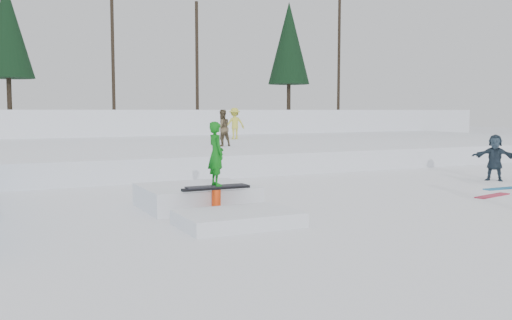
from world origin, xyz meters
name	(u,v)px	position (x,y,z in m)	size (l,w,h in m)	color
ground	(275,217)	(0.00, 0.00, 0.00)	(120.00, 120.00, 0.00)	white
snow_berm	(72,127)	(0.00, 30.00, 1.20)	(60.00, 14.00, 2.40)	white
snow_midrise	(117,152)	(0.00, 16.00, 0.40)	(50.00, 18.00, 0.80)	white
treeline	(165,38)	(6.18, 28.28, 7.45)	(40.24, 4.22, 10.50)	black
walker_olive	(222,128)	(3.71, 11.97, 1.60)	(0.78, 0.61, 1.60)	brown
walker_ygreen	(235,123)	(6.72, 17.42, 1.65)	(1.10, 0.63, 1.71)	gold
spectator_dark	(495,158)	(9.74, 2.63, 0.78)	(1.45, 0.46, 1.56)	#22313E
loose_board_red	(492,196)	(6.86, 0.14, 0.01)	(1.40, 0.28, 0.03)	#B02941
loose_board_teal	(503,188)	(8.35, 1.06, 0.01)	(1.40, 0.28, 0.03)	#1E6999
jib_rail_feature	(207,199)	(-1.11, 1.30, 0.30)	(2.60, 4.40, 2.11)	white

